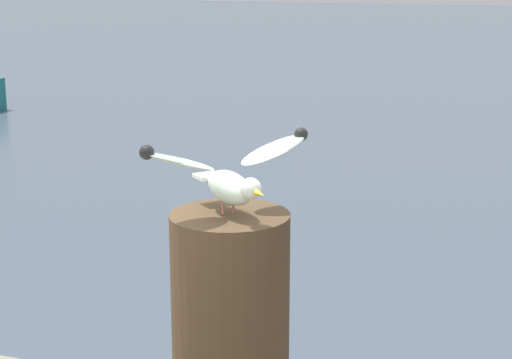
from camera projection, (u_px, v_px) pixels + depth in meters
mooring_post at (231, 331)px, 2.76m from camera, size 0.38×0.38×0.78m
seagull at (230, 176)px, 2.63m from camera, size 0.45×0.49×0.24m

